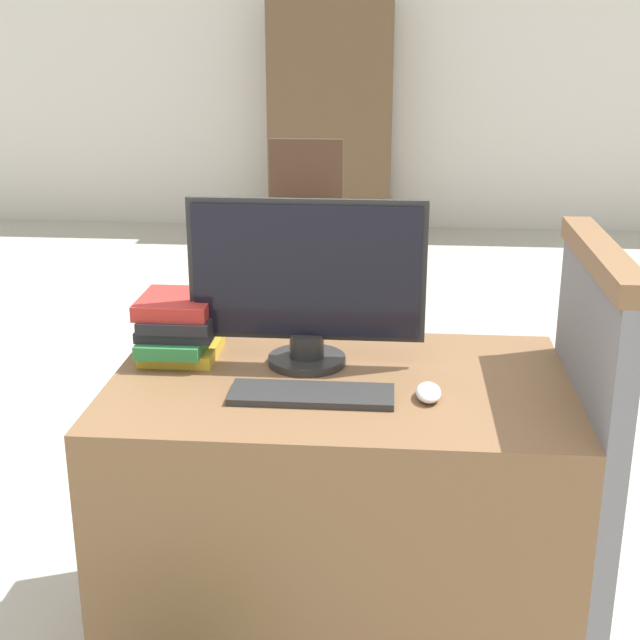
{
  "coord_description": "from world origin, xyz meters",
  "views": [
    {
      "loc": [
        0.12,
        -1.63,
        1.58
      ],
      "look_at": [
        -0.04,
        0.32,
        0.92
      ],
      "focal_mm": 50.0,
      "sensor_mm": 36.0,
      "label": 1
    }
  ],
  "objects_px": {
    "keyboard": "(312,394)",
    "far_chair": "(304,211)",
    "monitor": "(307,283)",
    "mouse": "(428,392)",
    "book_stack": "(180,325)"
  },
  "relations": [
    {
      "from": "mouse",
      "to": "book_stack",
      "type": "bearing_deg",
      "value": 159.31
    },
    {
      "from": "monitor",
      "to": "far_chair",
      "type": "height_order",
      "value": "monitor"
    },
    {
      "from": "monitor",
      "to": "book_stack",
      "type": "height_order",
      "value": "monitor"
    },
    {
      "from": "mouse",
      "to": "book_stack",
      "type": "height_order",
      "value": "book_stack"
    },
    {
      "from": "far_chair",
      "to": "book_stack",
      "type": "bearing_deg",
      "value": -32.89
    },
    {
      "from": "monitor",
      "to": "book_stack",
      "type": "xyz_separation_m",
      "value": [
        -0.33,
        0.04,
        -0.13
      ]
    },
    {
      "from": "keyboard",
      "to": "mouse",
      "type": "xyz_separation_m",
      "value": [
        0.27,
        0.02,
        0.01
      ]
    },
    {
      "from": "mouse",
      "to": "far_chair",
      "type": "xyz_separation_m",
      "value": [
        -0.62,
        3.28,
        -0.26
      ]
    },
    {
      "from": "book_stack",
      "to": "mouse",
      "type": "bearing_deg",
      "value": -20.69
    },
    {
      "from": "keyboard",
      "to": "far_chair",
      "type": "relative_size",
      "value": 0.41
    },
    {
      "from": "keyboard",
      "to": "mouse",
      "type": "bearing_deg",
      "value": 3.25
    },
    {
      "from": "keyboard",
      "to": "far_chair",
      "type": "bearing_deg",
      "value": 96.09
    },
    {
      "from": "monitor",
      "to": "mouse",
      "type": "height_order",
      "value": "monitor"
    },
    {
      "from": "monitor",
      "to": "mouse",
      "type": "distance_m",
      "value": 0.41
    },
    {
      "from": "book_stack",
      "to": "keyboard",
      "type": "bearing_deg",
      "value": -34.84
    }
  ]
}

